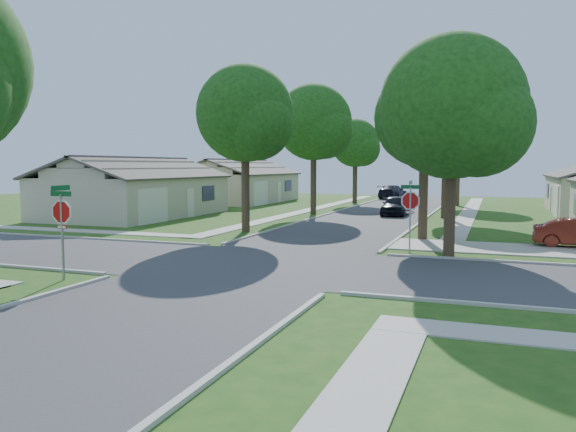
% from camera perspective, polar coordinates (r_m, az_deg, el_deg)
% --- Properties ---
extents(ground, '(100.00, 100.00, 0.00)m').
position_cam_1_polar(ground, '(20.51, -2.86, -4.94)').
color(ground, '#1E4914').
rests_on(ground, ground).
extents(road_ns, '(7.00, 100.00, 0.02)m').
position_cam_1_polar(road_ns, '(20.51, -2.86, -4.93)').
color(road_ns, '#333335').
rests_on(road_ns, ground).
extents(sidewalk_ne, '(1.20, 40.00, 0.04)m').
position_cam_1_polar(sidewalk_ne, '(44.73, 17.89, 0.32)').
color(sidewalk_ne, '#9E9B91').
rests_on(sidewalk_ne, ground).
extents(sidewalk_nw, '(1.20, 40.00, 0.04)m').
position_cam_1_polar(sidewalk_nw, '(46.86, 2.82, 0.77)').
color(sidewalk_nw, '#9E9B91').
rests_on(sidewalk_nw, ground).
extents(driveway, '(8.80, 3.60, 0.05)m').
position_cam_1_polar(driveway, '(25.90, 20.03, -3.08)').
color(driveway, '#9E9B91').
rests_on(driveway, ground).
extents(stop_sign_sw, '(1.05, 0.80, 2.98)m').
position_cam_1_polar(stop_sign_sw, '(18.84, -22.01, 0.02)').
color(stop_sign_sw, gray).
rests_on(stop_sign_sw, ground).
extents(stop_sign_ne, '(1.05, 0.80, 2.98)m').
position_cam_1_polar(stop_sign_ne, '(23.53, 12.32, 1.23)').
color(stop_sign_ne, gray).
rests_on(stop_sign_ne, ground).
extents(tree_e_near, '(4.97, 4.80, 8.28)m').
position_cam_1_polar(tree_e_near, '(27.82, 13.84, 9.23)').
color(tree_e_near, '#38281C').
rests_on(tree_e_near, ground).
extents(tree_e_mid, '(5.59, 5.40, 9.21)m').
position_cam_1_polar(tree_e_mid, '(39.78, 15.87, 8.79)').
color(tree_e_mid, '#38281C').
rests_on(tree_e_mid, ground).
extents(tree_e_far, '(5.17, 5.00, 8.72)m').
position_cam_1_polar(tree_e_far, '(52.71, 16.99, 7.52)').
color(tree_e_far, '#38281C').
rests_on(tree_e_far, ground).
extents(tree_w_near, '(5.38, 5.20, 8.97)m').
position_cam_1_polar(tree_w_near, '(30.41, -4.29, 9.90)').
color(tree_w_near, '#38281C').
rests_on(tree_w_near, ground).
extents(tree_w_mid, '(5.80, 5.60, 9.56)m').
position_cam_1_polar(tree_w_mid, '(41.62, 2.70, 9.14)').
color(tree_w_mid, '#38281C').
rests_on(tree_w_mid, ground).
extents(tree_w_far, '(4.76, 4.60, 8.04)m').
position_cam_1_polar(tree_w_far, '(54.09, 6.90, 7.14)').
color(tree_w_far, '#38281C').
rests_on(tree_w_far, ground).
extents(tree_ne_corner, '(5.80, 5.60, 8.66)m').
position_cam_1_polar(tree_ne_corner, '(22.90, 16.50, 9.95)').
color(tree_ne_corner, '#38281C').
rests_on(tree_ne_corner, ground).
extents(house_nw_near, '(8.42, 13.60, 4.23)m').
position_cam_1_polar(house_nw_near, '(41.28, -15.17, 2.09)').
color(house_nw_near, '#B3A68D').
rests_on(house_nw_near, ground).
extents(house_nw_far, '(8.42, 13.60, 4.23)m').
position_cam_1_polar(house_nw_far, '(55.98, -5.01, 3.01)').
color(house_nw_far, '#B3A68D').
rests_on(house_nw_far, ground).
extents(car_curb_east, '(1.76, 4.26, 1.45)m').
position_cam_1_polar(car_curb_east, '(41.23, 10.86, 1.07)').
color(car_curb_east, black).
rests_on(car_curb_east, ground).
extents(car_curb_west, '(2.72, 5.35, 1.49)m').
position_cam_1_polar(car_curb_west, '(62.05, 10.57, 2.43)').
color(car_curb_west, black).
rests_on(car_curb_west, ground).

